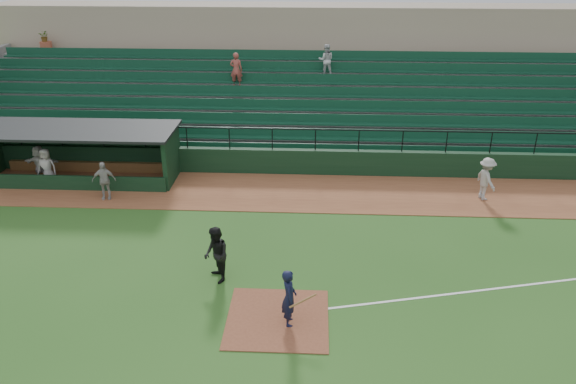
{
  "coord_description": "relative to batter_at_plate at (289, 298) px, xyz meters",
  "views": [
    {
      "loc": [
        1.01,
        -14.74,
        10.46
      ],
      "look_at": [
        0.0,
        5.0,
        1.4
      ],
      "focal_mm": 35.54,
      "sensor_mm": 36.0,
      "label": 1
    }
  ],
  "objects": [
    {
      "name": "foul_line",
      "position": [
        7.65,
        2.39,
        -0.9
      ],
      "size": [
        17.49,
        4.44,
        0.01
      ],
      "primitive_type": "cube",
      "rotation": [
        0.0,
        0.0,
        0.24
      ],
      "color": "white",
      "rests_on": "ground"
    },
    {
      "name": "batter_at_plate",
      "position": [
        0.0,
        0.0,
        0.0
      ],
      "size": [
        1.05,
        0.72,
        1.8
      ],
      "color": "black",
      "rests_on": "ground"
    },
    {
      "name": "umpire",
      "position": [
        -2.47,
        2.16,
        0.06
      ],
      "size": [
        1.06,
        1.15,
        1.91
      ],
      "primitive_type": "imported",
      "rotation": [
        0.0,
        0.0,
        -1.12
      ],
      "color": "black",
      "rests_on": "ground"
    },
    {
      "name": "runner",
      "position": [
        7.89,
        8.92,
        0.06
      ],
      "size": [
        1.02,
        1.35,
        1.85
      ],
      "primitive_type": "imported",
      "rotation": [
        0.0,
        0.0,
        1.88
      ],
      "color": "#A29D97",
      "rests_on": "warning_track"
    },
    {
      "name": "warning_track",
      "position": [
        -0.35,
        9.19,
        -0.89
      ],
      "size": [
        40.0,
        4.0,
        0.03
      ],
      "primitive_type": "cube",
      "color": "brown",
      "rests_on": "ground"
    },
    {
      "name": "dugout_player_c",
      "position": [
        -11.79,
        9.79,
        -0.01
      ],
      "size": [
        1.61,
        0.57,
        1.72
      ],
      "primitive_type": "imported",
      "rotation": [
        0.0,
        0.0,
        3.1
      ],
      "color": "#ADA7A1",
      "rests_on": "warning_track"
    },
    {
      "name": "dugout",
      "position": [
        -10.1,
        10.75,
        0.43
      ],
      "size": [
        8.9,
        3.2,
        2.42
      ],
      "color": "black",
      "rests_on": "ground"
    },
    {
      "name": "dugout_player_a",
      "position": [
        -8.26,
        8.12,
        -0.03
      ],
      "size": [
        1.04,
        0.59,
        1.68
      ],
      "primitive_type": "imported",
      "rotation": [
        0.0,
        0.0,
        0.2
      ],
      "color": "#A9A39E",
      "rests_on": "warning_track"
    },
    {
      "name": "stadium_structure",
      "position": [
        -0.35,
        17.64,
        1.4
      ],
      "size": [
        38.0,
        13.08,
        6.4
      ],
      "color": "black",
      "rests_on": "ground"
    },
    {
      "name": "dugout_player_b",
      "position": [
        -11.32,
        9.45,
        -0.02
      ],
      "size": [
        0.84,
        0.55,
        1.71
      ],
      "primitive_type": "imported",
      "rotation": [
        0.0,
        0.0,
        -0.01
      ],
      "color": "#AAA49F",
      "rests_on": "warning_track"
    },
    {
      "name": "home_plate_dirt",
      "position": [
        -0.35,
        0.19,
        -0.89
      ],
      "size": [
        3.0,
        3.0,
        0.03
      ],
      "primitive_type": "cube",
      "color": "brown",
      "rests_on": "ground"
    },
    {
      "name": "ground",
      "position": [
        -0.35,
        1.19,
        -0.9
      ],
      "size": [
        90.0,
        90.0,
        0.0
      ],
      "primitive_type": "plane",
      "color": "#26501A",
      "rests_on": "ground"
    }
  ]
}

